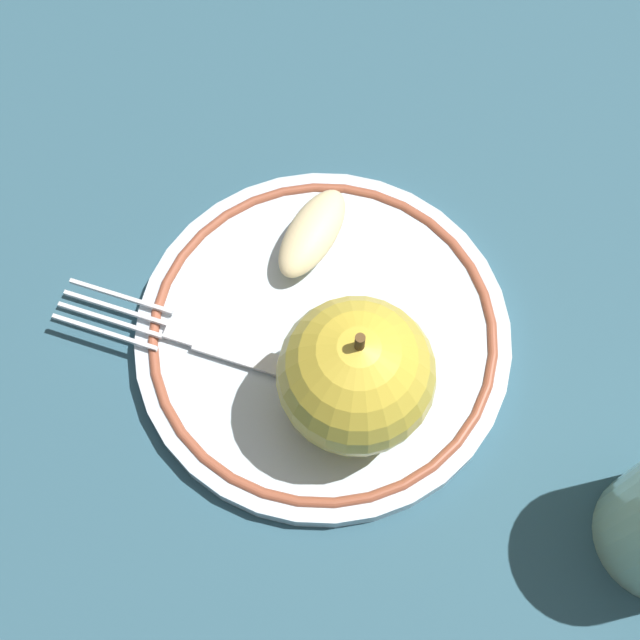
{
  "coord_description": "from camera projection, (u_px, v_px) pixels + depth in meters",
  "views": [
    {
      "loc": [
        -0.14,
        0.12,
        0.49
      ],
      "look_at": [
        0.01,
        0.0,
        0.04
      ],
      "focal_mm": 50.0,
      "sensor_mm": 36.0,
      "label": 1
    }
  ],
  "objects": [
    {
      "name": "ground_plane",
      "position": [
        337.0,
        358.0,
        0.52
      ],
      "size": [
        2.0,
        2.0,
        0.0
      ],
      "primitive_type": "plane",
      "color": "#2E5566"
    },
    {
      "name": "fork",
      "position": [
        219.0,
        347.0,
        0.51
      ],
      "size": [
        0.16,
        0.12,
        0.0
      ],
      "rotation": [
        0.0,
        0.0,
        0.6
      ],
      "color": "silver",
      "rests_on": "plate"
    },
    {
      "name": "apple_red_whole",
      "position": [
        356.0,
        376.0,
        0.46
      ],
      "size": [
        0.08,
        0.08,
        0.09
      ],
      "color": "gold",
      "rests_on": "plate"
    },
    {
      "name": "plate",
      "position": [
        320.0,
        339.0,
        0.52
      ],
      "size": [
        0.22,
        0.22,
        0.02
      ],
      "color": "silver",
      "rests_on": "ground_plane"
    },
    {
      "name": "apple_slice_front",
      "position": [
        312.0,
        233.0,
        0.53
      ],
      "size": [
        0.05,
        0.07,
        0.02
      ],
      "primitive_type": "ellipsoid",
      "rotation": [
        0.0,
        0.0,
        5.14
      ],
      "color": "beige",
      "rests_on": "plate"
    }
  ]
}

